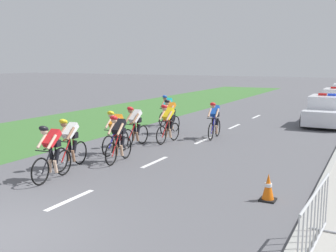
% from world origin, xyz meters
% --- Properties ---
extents(grass_verge, '(7.00, 60.00, 0.01)m').
position_xyz_m(grass_verge, '(-7.54, 14.00, 0.00)').
color(grass_verge, '#3D7033').
rests_on(grass_verge, ground).
extents(lane_markings_centre, '(0.14, 21.60, 0.01)m').
position_xyz_m(lane_markings_centre, '(0.00, 8.18, 0.00)').
color(lane_markings_centre, white).
rests_on(lane_markings_centre, ground).
extents(cyclist_lead, '(0.45, 1.72, 1.56)m').
position_xyz_m(cyclist_lead, '(-1.49, 3.20, 0.79)').
color(cyclist_lead, black).
rests_on(cyclist_lead, ground).
extents(cyclist_second, '(0.45, 1.72, 1.56)m').
position_xyz_m(cyclist_second, '(-1.89, 4.39, 0.79)').
color(cyclist_second, black).
rests_on(cyclist_second, ground).
extents(cyclist_third, '(0.45, 1.72, 1.56)m').
position_xyz_m(cyclist_third, '(-1.03, 5.68, 0.79)').
color(cyclist_third, black).
rests_on(cyclist_third, ground).
extents(cyclist_fourth, '(0.43, 1.72, 1.56)m').
position_xyz_m(cyclist_fourth, '(-1.78, 6.59, 0.79)').
color(cyclist_fourth, black).
rests_on(cyclist_fourth, ground).
extents(cyclist_fifth, '(0.43, 1.72, 1.56)m').
position_xyz_m(cyclist_fifth, '(-1.85, 7.97, 0.79)').
color(cyclist_fifth, black).
rests_on(cyclist_fifth, ground).
extents(cyclist_sixth, '(0.44, 1.72, 1.56)m').
position_xyz_m(cyclist_sixth, '(-1.07, 9.15, 0.79)').
color(cyclist_sixth, black).
rests_on(cyclist_sixth, ground).
extents(cyclist_seventh, '(0.44, 1.72, 1.56)m').
position_xyz_m(cyclist_seventh, '(0.23, 10.83, 0.79)').
color(cyclist_seventh, black).
rests_on(cyclist_seventh, ground).
extents(cyclist_eighth, '(0.42, 1.72, 1.56)m').
position_xyz_m(cyclist_eighth, '(-1.93, 11.01, 0.79)').
color(cyclist_eighth, black).
rests_on(cyclist_eighth, ground).
extents(cyclist_ninth, '(0.42, 1.72, 1.56)m').
position_xyz_m(cyclist_ninth, '(-3.10, 12.99, 0.79)').
color(cyclist_ninth, black).
rests_on(cyclist_ninth, ground).
extents(police_car_nearest, '(2.00, 4.40, 1.59)m').
position_xyz_m(police_car_nearest, '(3.92, 16.80, 0.68)').
color(police_car_nearest, silver).
rests_on(police_car_nearest, ground).
extents(crowd_barrier_front, '(0.60, 2.32, 1.07)m').
position_xyz_m(crowd_barrier_front, '(5.40, 1.67, 0.65)').
color(crowd_barrier_front, '#B7BABF').
rests_on(crowd_barrier_front, sidewalk_slab).
extents(traffic_cone_near, '(0.36, 0.36, 0.64)m').
position_xyz_m(traffic_cone_near, '(4.06, 4.25, 0.31)').
color(traffic_cone_near, black).
rests_on(traffic_cone_near, ground).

